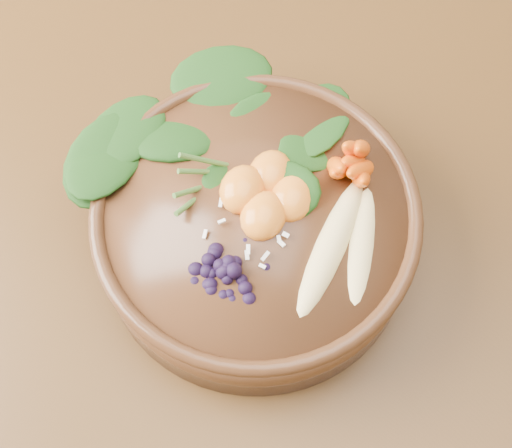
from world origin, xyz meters
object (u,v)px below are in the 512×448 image
object	(u,v)px
mandarin_cluster	(267,186)
blueberry_pile	(227,260)
stoneware_bowl	(256,229)
banana_halves	(348,238)
kale_heap	(240,125)
carrot_cluster	(351,139)

from	to	relation	value
mandarin_cluster	blueberry_pile	distance (m)	0.07
stoneware_bowl	banana_halves	size ratio (longest dim) A/B	1.80
kale_heap	banana_halves	bearing A→B (deg)	-29.92
stoneware_bowl	blueberry_pile	bearing A→B (deg)	-93.51
carrot_cluster	blueberry_pile	world-z (taller)	carrot_cluster
stoneware_bowl	banana_halves	bearing A→B (deg)	-3.63
blueberry_pile	carrot_cluster	bearing A→B (deg)	64.08
kale_heap	carrot_cluster	xyz separation A→B (m)	(0.09, 0.01, 0.02)
banana_halves	mandarin_cluster	size ratio (longest dim) A/B	1.76
carrot_cluster	kale_heap	bearing A→B (deg)	-169.49
mandarin_cluster	blueberry_pile	world-z (taller)	blueberry_pile
kale_heap	mandarin_cluster	size ratio (longest dim) A/B	2.07
banana_halves	mandarin_cluster	distance (m)	0.07
blueberry_pile	mandarin_cluster	bearing A→B (deg)	84.36
stoneware_bowl	mandarin_cluster	xyz separation A→B (m)	(0.00, 0.02, 0.05)
stoneware_bowl	carrot_cluster	bearing A→B (deg)	49.93
stoneware_bowl	blueberry_pile	size ratio (longest dim) A/B	2.16
kale_heap	banana_halves	size ratio (longest dim) A/B	1.18
stoneware_bowl	kale_heap	xyz separation A→B (m)	(-0.03, 0.06, 0.05)
banana_halves	blueberry_pile	world-z (taller)	blueberry_pile
stoneware_bowl	carrot_cluster	distance (m)	0.11
stoneware_bowl	carrot_cluster	size ratio (longest dim) A/B	3.62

